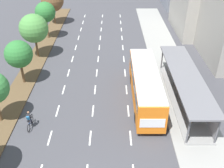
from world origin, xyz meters
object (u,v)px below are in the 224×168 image
cyclist (29,120)px  median_tree_farthest (52,0)px  median_tree_fifth (45,12)px  bus_shelter (187,84)px  median_tree_fourth (33,29)px  bus (145,83)px  median_tree_third (18,54)px

cyclist → median_tree_farthest: size_ratio=0.30×
median_tree_fifth → bus_shelter: bearing=-43.7°
median_tree_fourth → bus: bearing=-37.3°
median_tree_farthest → median_tree_third: bearing=-89.4°
median_tree_fourth → median_tree_farthest: (-0.18, 13.64, 0.19)m
bus_shelter → median_tree_third: median_tree_third is taller
bus → cyclist: (-10.76, -4.21, -1.28)m
median_tree_farthest → median_tree_fifth: bearing=-88.2°
median_tree_third → median_tree_farthest: bearing=90.6°
bus → median_tree_third: size_ratio=2.23×
bus_shelter → median_tree_farthest: 29.95m
bus → median_tree_fifth: bearing=128.2°
cyclist → median_tree_third: size_ratio=0.36×
bus_shelter → median_tree_third: 18.20m
cyclist → median_tree_third: (-2.76, 7.71, 2.86)m
bus_shelter → median_tree_fourth: median_tree_fourth is taller
bus → median_tree_fifth: 21.92m
bus → median_tree_third: 14.05m
median_tree_fourth → median_tree_fifth: size_ratio=1.04×
bus → cyclist: 11.62m
bus → median_tree_fifth: (-13.51, 17.14, 2.13)m
cyclist → median_tree_fifth: 21.79m
bus → median_tree_third: (-13.52, 3.50, 1.59)m
median_tree_third → median_tree_fifth: size_ratio=0.90×
median_tree_fourth → median_tree_fifth: 6.82m
bus_shelter → median_tree_fifth: median_tree_fifth is taller
bus → bus_shelter: bearing=2.0°
cyclist → median_tree_farthest: bearing=96.0°
bus_shelter → cyclist: 15.70m
cyclist → median_tree_third: 8.68m
median_tree_fifth → median_tree_third: bearing=-90.1°
bus_shelter → median_tree_fifth: size_ratio=2.49×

